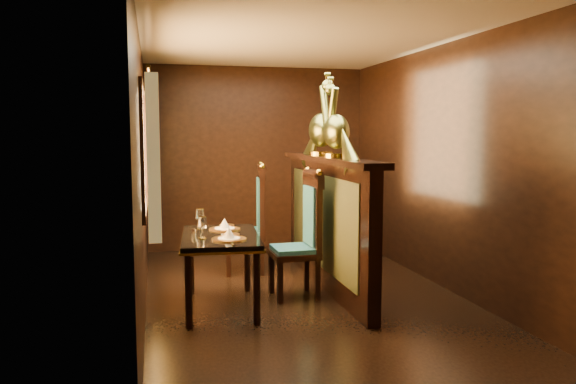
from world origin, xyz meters
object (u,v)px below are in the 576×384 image
chair_left (305,230)px  peacock_right (321,115)px  chair_right (255,215)px  peacock_left (336,116)px  dining_table (220,242)px

chair_left → peacock_right: peacock_right is taller
chair_left → chair_right: 1.09m
chair_left → chair_right: size_ratio=0.99×
chair_left → chair_right: (-0.31, 1.04, 0.00)m
chair_left → peacock_right: (0.30, 0.47, 1.13)m
chair_left → peacock_left: bearing=-6.4°
chair_right → peacock_left: (0.61, -1.07, 1.10)m
dining_table → peacock_right: bearing=34.6°
dining_table → chair_right: size_ratio=0.95×
chair_right → peacock_left: bearing=-52.3°
chair_left → peacock_right: bearing=56.4°
dining_table → chair_left: chair_left is taller
dining_table → peacock_left: bearing=12.7°
chair_left → peacock_left: 1.14m
chair_right → peacock_right: bearing=-35.1°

